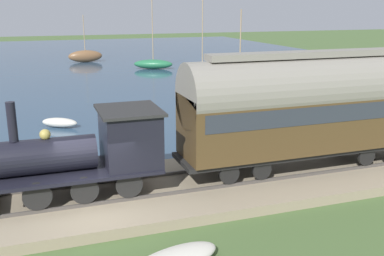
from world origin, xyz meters
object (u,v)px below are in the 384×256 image
at_px(sailboat_brown, 85,56).
at_px(rowboat_far_out, 60,123).
at_px(passenger_coach, 307,105).
at_px(steam_locomotive, 96,148).
at_px(sailboat_teal, 202,70).
at_px(sailboat_green, 153,64).
at_px(sailboat_yellow, 239,88).

distance_m(sailboat_brown, rowboat_far_out, 31.98).
bearing_deg(passenger_coach, sailboat_brown, 5.51).
bearing_deg(steam_locomotive, passenger_coach, -90.00).
xyz_separation_m(sailboat_teal, sailboat_brown, (15.48, 9.87, 0.21)).
bearing_deg(steam_locomotive, sailboat_brown, -5.58).
bearing_deg(steam_locomotive, rowboat_far_out, 3.61).
relative_size(passenger_coach, sailboat_brown, 1.84).
bearing_deg(sailboat_green, sailboat_teal, -126.98).
height_order(passenger_coach, sailboat_green, sailboat_green).
height_order(steam_locomotive, passenger_coach, passenger_coach).
xyz_separation_m(steam_locomotive, rowboat_far_out, (11.23, 0.71, -1.80)).
distance_m(passenger_coach, sailboat_brown, 43.08).
height_order(steam_locomotive, rowboat_far_out, steam_locomotive).
bearing_deg(rowboat_far_out, sailboat_yellow, -39.12).
height_order(sailboat_yellow, sailboat_brown, sailboat_yellow).
bearing_deg(sailboat_brown, sailboat_teal, -150.51).
height_order(passenger_coach, rowboat_far_out, passenger_coach).
bearing_deg(sailboat_yellow, sailboat_teal, 4.01).
relative_size(passenger_coach, sailboat_teal, 1.26).
xyz_separation_m(passenger_coach, rowboat_far_out, (11.23, 9.02, -2.72)).
distance_m(steam_locomotive, sailboat_teal, 30.79).
xyz_separation_m(passenger_coach, sailboat_yellow, (16.16, -4.62, -2.31)).
bearing_deg(rowboat_far_out, sailboat_brown, 22.23).
bearing_deg(sailboat_yellow, passenger_coach, 173.76).
bearing_deg(rowboat_far_out, passenger_coach, -110.20).
xyz_separation_m(sailboat_teal, sailboat_green, (6.55, 3.41, 0.02)).
bearing_deg(passenger_coach, sailboat_green, -3.93).
height_order(passenger_coach, sailboat_teal, sailboat_teal).
relative_size(steam_locomotive, sailboat_yellow, 0.91).
xyz_separation_m(sailboat_green, sailboat_yellow, (-17.74, -2.29, 0.12)).
xyz_separation_m(steam_locomotive, sailboat_brown, (42.83, -4.18, -1.32)).
distance_m(steam_locomotive, sailboat_brown, 43.05).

